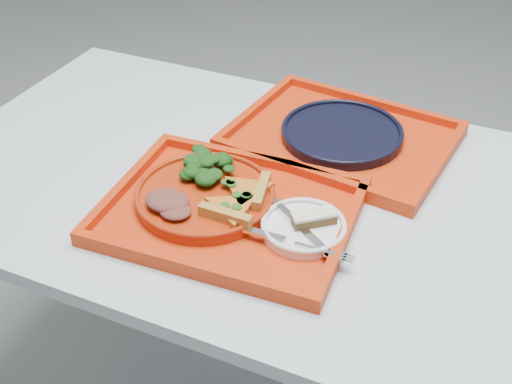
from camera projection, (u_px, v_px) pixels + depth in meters
table at (314, 227)px, 1.28m from camera, size 1.60×0.80×0.75m
tray_main at (230, 214)px, 1.18m from camera, size 0.47×0.37×0.01m
tray_far at (341, 140)px, 1.39m from camera, size 0.49×0.40×0.01m
dinner_plate at (205, 197)px, 1.20m from camera, size 0.26×0.26×0.02m
side_plate at (303, 229)px, 1.13m from camera, size 0.15×0.15×0.01m
navy_plate at (342, 134)px, 1.38m from camera, size 0.26×0.26×0.02m
pizza_slice_a at (232, 206)px, 1.15m from camera, size 0.10×0.12×0.02m
pizza_slice_b at (246, 189)px, 1.19m from camera, size 0.13×0.12×0.02m
salad_heap at (210, 164)px, 1.23m from camera, size 0.10×0.09×0.05m
meat_portion at (167, 201)px, 1.15m from camera, size 0.08×0.07×0.03m
dessert_bar at (314, 218)px, 1.12m from camera, size 0.08×0.07×0.02m
knife at (301, 227)px, 1.12m from camera, size 0.16×0.12×0.01m
fork at (293, 242)px, 1.08m from camera, size 0.19×0.02×0.01m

